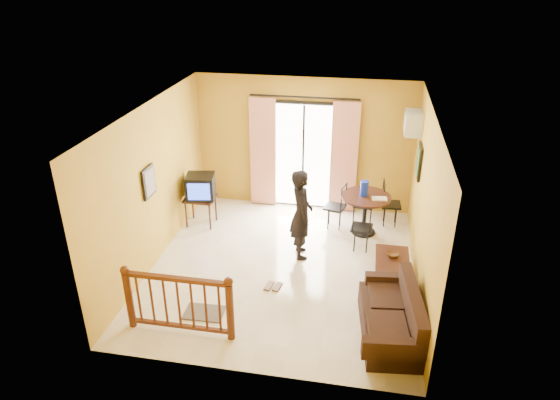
% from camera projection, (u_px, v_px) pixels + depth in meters
% --- Properties ---
extents(ground, '(5.00, 5.00, 0.00)m').
position_uv_depth(ground, '(282.00, 267.00, 8.74)').
color(ground, beige).
rests_on(ground, ground).
extents(room_shell, '(5.00, 5.00, 5.00)m').
position_uv_depth(room_shell, '(283.00, 178.00, 7.99)').
color(room_shell, white).
rests_on(room_shell, ground).
extents(balcony_door, '(2.25, 0.14, 2.46)m').
position_uv_depth(balcony_door, '(303.00, 155.00, 10.37)').
color(balcony_door, black).
rests_on(balcony_door, ground).
extents(tv_table, '(0.59, 0.49, 0.59)m').
position_uv_depth(tv_table, '(200.00, 201.00, 9.96)').
color(tv_table, black).
rests_on(tv_table, ground).
extents(television, '(0.61, 0.57, 0.48)m').
position_uv_depth(television, '(201.00, 187.00, 9.81)').
color(television, black).
rests_on(television, tv_table).
extents(picture_left, '(0.05, 0.42, 0.52)m').
position_uv_depth(picture_left, '(149.00, 182.00, 8.24)').
color(picture_left, black).
rests_on(picture_left, room_shell).
extents(dining_table, '(0.96, 0.96, 0.80)m').
position_uv_depth(dining_table, '(365.00, 204.00, 9.58)').
color(dining_table, black).
rests_on(dining_table, ground).
extents(water_jug, '(0.16, 0.16, 0.29)m').
position_uv_depth(water_jug, '(364.00, 188.00, 9.47)').
color(water_jug, '#1328B8').
rests_on(water_jug, dining_table).
extents(serving_tray, '(0.30, 0.21, 0.02)m').
position_uv_depth(serving_tray, '(379.00, 199.00, 9.38)').
color(serving_tray, beige).
rests_on(serving_tray, dining_table).
extents(dining_chairs, '(1.55, 1.49, 0.95)m').
position_uv_depth(dining_chairs, '(361.00, 233.00, 9.83)').
color(dining_chairs, black).
rests_on(dining_chairs, ground).
extents(air_conditioner, '(0.31, 0.60, 0.40)m').
position_uv_depth(air_conditioner, '(413.00, 123.00, 9.18)').
color(air_conditioner, silver).
rests_on(air_conditioner, room_shell).
extents(botanical_print, '(0.05, 0.50, 0.60)m').
position_uv_depth(botanical_print, '(419.00, 161.00, 8.81)').
color(botanical_print, black).
rests_on(botanical_print, room_shell).
extents(coffee_table, '(0.55, 0.99, 0.44)m').
position_uv_depth(coffee_table, '(392.00, 268.00, 8.21)').
color(coffee_table, black).
rests_on(coffee_table, ground).
extents(bowl, '(0.22, 0.22, 0.06)m').
position_uv_depth(bowl, '(393.00, 255.00, 8.24)').
color(bowl, '#57351D').
rests_on(bowl, coffee_table).
extents(sofa, '(0.93, 1.71, 0.78)m').
position_uv_depth(sofa, '(393.00, 319.00, 7.05)').
color(sofa, black).
rests_on(sofa, ground).
extents(standing_person, '(0.56, 0.70, 1.66)m').
position_uv_depth(standing_person, '(301.00, 214.00, 8.76)').
color(standing_person, black).
rests_on(standing_person, ground).
extents(stair_balustrade, '(1.63, 0.13, 1.04)m').
position_uv_depth(stair_balustrade, '(178.00, 300.00, 7.00)').
color(stair_balustrade, '#471E0F').
rests_on(stair_balustrade, ground).
extents(doormat, '(0.61, 0.42, 0.02)m').
position_uv_depth(doormat, '(204.00, 312.00, 7.62)').
color(doormat, '#554C44').
rests_on(doormat, ground).
extents(sandals, '(0.28, 0.26, 0.03)m').
position_uv_depth(sandals, '(273.00, 286.00, 8.21)').
color(sandals, '#57351D').
rests_on(sandals, ground).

